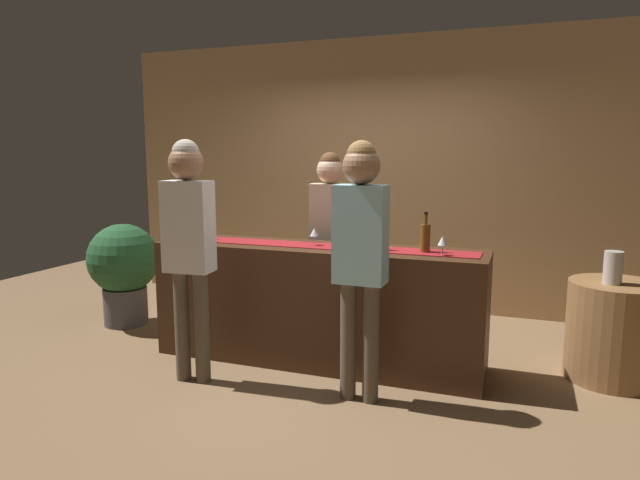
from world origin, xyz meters
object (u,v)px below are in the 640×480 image
wine_glass_near_customer (314,233)px  round_side_table (615,331)px  vase_on_side_table (613,268)px  potted_plant_tall (124,267)px  wine_bottle_amber (425,237)px  wine_bottle_green (197,226)px  wine_bottle_clear (373,236)px  bartender (330,225)px  customer_browsing (189,233)px  wine_glass_mid_counter (442,242)px  customer_sipping (361,242)px

wine_glass_near_customer → round_side_table: bearing=10.8°
vase_on_side_table → potted_plant_tall: size_ratio=0.24×
wine_bottle_amber → round_side_table: 1.58m
wine_bottle_green → wine_bottle_clear: bearing=-1.0°
wine_bottle_clear → vase_on_side_table: size_ratio=1.26×
wine_bottle_clear → round_side_table: bearing=14.8°
wine_glass_near_customer → bartender: bearing=97.0°
wine_bottle_green → customer_browsing: size_ratio=0.17×
wine_bottle_clear → wine_glass_mid_counter: 0.53m
wine_bottle_amber → bartender: size_ratio=0.18×
customer_sipping → wine_bottle_clear: bearing=96.5°
wine_bottle_green → customer_browsing: bearing=-62.0°
wine_glass_near_customer → round_side_table: wine_glass_near_customer is taller
wine_glass_near_customer → wine_glass_mid_counter: bearing=-5.8°
potted_plant_tall → round_side_table: bearing=1.8°
wine_bottle_amber → wine_glass_mid_counter: (0.14, -0.11, -0.01)m
wine_glass_near_customer → customer_sipping: size_ratio=0.08×
wine_glass_near_customer → potted_plant_tall: 2.18m
wine_bottle_green → round_side_table: wine_bottle_green is taller
wine_bottle_green → customer_browsing: customer_browsing is taller
wine_bottle_green → customer_browsing: 0.76m
wine_glass_near_customer → wine_glass_mid_counter: same height
customer_sipping → round_side_table: (1.68, 1.00, -0.73)m
vase_on_side_table → wine_glass_mid_counter: bearing=-157.9°
bartender → wine_glass_mid_counter: bearing=138.7°
wine_glass_mid_counter → potted_plant_tall: wine_glass_mid_counter is taller
wine_bottle_clear → potted_plant_tall: 2.67m
wine_bottle_amber → round_side_table: size_ratio=0.41×
round_side_table → potted_plant_tall: potted_plant_tall is taller
vase_on_side_table → potted_plant_tall: potted_plant_tall is taller
wine_bottle_clear → bartender: 0.84m
bartender → customer_browsing: (-0.64, -1.26, 0.07)m
wine_bottle_clear → potted_plant_tall: wine_bottle_clear is taller
wine_bottle_clear → customer_browsing: (-1.20, -0.65, 0.05)m
wine_bottle_amber → wine_glass_mid_counter: wine_bottle_amber is taller
wine_bottle_clear → customer_browsing: customer_browsing is taller
customer_sipping → vase_on_side_table: (1.63, 0.94, -0.24)m
wine_bottle_amber → vase_on_side_table: wine_bottle_amber is taller
wine_bottle_amber → wine_glass_near_customer: wine_bottle_amber is taller
round_side_table → vase_on_side_table: 0.50m
bartender → round_side_table: bartender is taller
wine_bottle_clear → customer_browsing: 1.36m
wine_glass_near_customer → wine_bottle_green: bearing=-179.4°
wine_bottle_amber → wine_bottle_clear: 0.39m
round_side_table → wine_glass_mid_counter: bearing=-156.5°
wine_bottle_green → vase_on_side_table: (3.24, 0.38, -0.20)m
wine_bottle_amber → round_side_table: (1.35, 0.42, -0.69)m
wine_bottle_clear → potted_plant_tall: size_ratio=0.30×
wine_glass_mid_counter → customer_sipping: bearing=-134.8°
wine_glass_mid_counter → customer_browsing: bearing=-161.4°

